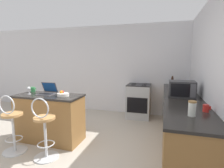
# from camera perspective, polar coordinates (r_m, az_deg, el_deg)

# --- Properties ---
(ground_plane) EXTENTS (20.00, 20.00, 0.00)m
(ground_plane) POSITION_cam_1_polar(r_m,az_deg,el_deg) (3.22, -17.43, -22.43)
(ground_plane) COLOR #ADA393
(wall_back) EXTENTS (12.00, 0.06, 2.60)m
(wall_back) POSITION_cam_1_polar(r_m,az_deg,el_deg) (5.34, -0.93, 4.80)
(wall_back) COLOR silver
(wall_back) RESTS_ON ground_plane
(breakfast_bar) EXTENTS (1.31, 0.60, 0.92)m
(breakfast_bar) POSITION_cam_1_polar(r_m,az_deg,el_deg) (3.74, -19.63, -10.32)
(breakfast_bar) COLOR olive
(breakfast_bar) RESTS_ON ground_plane
(counter_right) EXTENTS (0.67, 3.31, 0.92)m
(counter_right) POSITION_cam_1_polar(r_m,az_deg,el_deg) (3.62, 21.61, -11.03)
(counter_right) COLOR olive
(counter_right) RESTS_ON ground_plane
(bar_stool_near) EXTENTS (0.40, 0.40, 1.03)m
(bar_stool_near) POSITION_cam_1_polar(r_m,az_deg,el_deg) (3.52, -29.76, -11.67)
(bar_stool_near) COLOR silver
(bar_stool_near) RESTS_ON ground_plane
(bar_stool_far) EXTENTS (0.40, 0.40, 1.03)m
(bar_stool_far) POSITION_cam_1_polar(r_m,az_deg,el_deg) (3.11, -21.19, -13.77)
(bar_stool_far) COLOR silver
(bar_stool_far) RESTS_ON ground_plane
(laptop) EXTENTS (0.33, 0.30, 0.23)m
(laptop) POSITION_cam_1_polar(r_m,az_deg,el_deg) (3.73, -20.32, -2.17)
(laptop) COLOR #47474C
(laptop) RESTS_ON breakfast_bar
(microwave) EXTENTS (0.46, 0.35, 0.29)m
(microwave) POSITION_cam_1_polar(r_m,az_deg,el_deg) (3.49, 21.84, -1.46)
(microwave) COLOR #2D2D30
(microwave) RESTS_ON counter_right
(toaster) EXTENTS (0.21, 0.24, 0.20)m
(toaster) POSITION_cam_1_polar(r_m,az_deg,el_deg) (3.97, 21.70, -1.04)
(toaster) COLOR silver
(toaster) RESTS_ON counter_right
(stove_range) EXTENTS (0.63, 0.61, 0.93)m
(stove_range) POSITION_cam_1_polar(r_m,az_deg,el_deg) (4.91, 8.70, -5.50)
(stove_range) COLOR #9EA3A8
(stove_range) RESTS_ON ground_plane
(fruit_bowl) EXTENTS (0.22, 0.22, 0.10)m
(fruit_bowl) POSITION_cam_1_polar(r_m,az_deg,el_deg) (3.42, -15.73, -3.22)
(fruit_bowl) COLOR silver
(fruit_bowl) RESTS_ON breakfast_bar
(wine_glass_short) EXTENTS (0.06, 0.06, 0.15)m
(wine_glass_short) POSITION_cam_1_polar(r_m,az_deg,el_deg) (3.83, -25.51, -1.40)
(wine_glass_short) COLOR silver
(wine_glass_short) RESTS_ON breakfast_bar
(mug_green) EXTENTS (0.11, 0.09, 0.10)m
(mug_green) POSITION_cam_1_polar(r_m,az_deg,el_deg) (4.07, -24.38, -1.64)
(mug_green) COLOR #338447
(mug_green) RESTS_ON breakfast_bar
(pepper_mill) EXTENTS (0.06, 0.06, 0.26)m
(pepper_mill) POSITION_cam_1_polar(r_m,az_deg,el_deg) (4.71, 19.08, 0.81)
(pepper_mill) COLOR #331E14
(pepper_mill) RESTS_ON counter_right
(storage_jar) EXTENTS (0.10, 0.10, 0.19)m
(storage_jar) POSITION_cam_1_polar(r_m,az_deg,el_deg) (2.37, 24.69, -7.25)
(storage_jar) COLOR silver
(storage_jar) RESTS_ON counter_right
(mug_red) EXTENTS (0.10, 0.08, 0.10)m
(mug_red) POSITION_cam_1_polar(r_m,az_deg,el_deg) (2.65, 28.40, -6.97)
(mug_red) COLOR red
(mug_red) RESTS_ON counter_right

